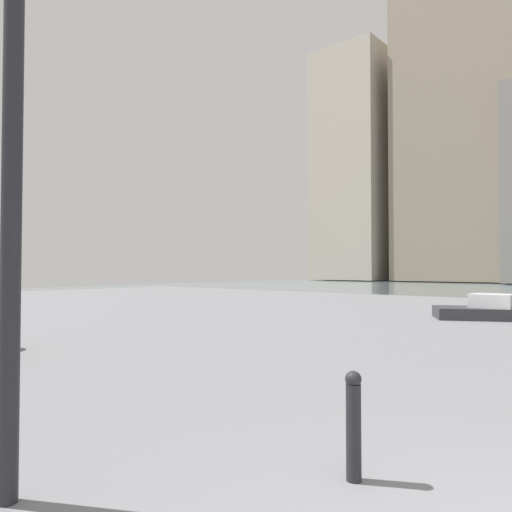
{
  "coord_description": "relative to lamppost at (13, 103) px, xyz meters",
  "views": [
    {
      "loc": [
        0.15,
        2.44,
        1.66
      ],
      "look_at": [
        7.95,
        -6.68,
        1.99
      ],
      "focal_mm": 33.37,
      "sensor_mm": 36.0,
      "label": 1
    }
  ],
  "objects": [
    {
      "name": "building_annex",
      "position": [
        17.1,
        -66.37,
        17.09
      ],
      "size": [
        16.13,
        11.67,
        42.0
      ],
      "color": "gray",
      "rests_on": "ground"
    },
    {
      "name": "building_highrise",
      "position": [
        32.46,
        -66.87,
        14.65
      ],
      "size": [
        10.78,
        15.57,
        35.05
      ],
      "color": "#B2A899",
      "rests_on": "ground"
    },
    {
      "name": "lamppost",
      "position": [
        0.0,
        0.0,
        0.0
      ],
      "size": [
        0.98,
        0.28,
        4.36
      ],
      "color": "#232328",
      "rests_on": "ground"
    },
    {
      "name": "bollard_near",
      "position": [
        -1.7,
        -1.92,
        -2.43
      ],
      "size": [
        0.13,
        0.13,
        0.86
      ],
      "color": "#232328",
      "rests_on": "ground"
    },
    {
      "name": "boat",
      "position": [
        0.7,
        -15.53,
        -2.66
      ],
      "size": [
        3.89,
        3.08,
        0.95
      ],
      "color": "#333338",
      "rests_on": "ground"
    }
  ]
}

